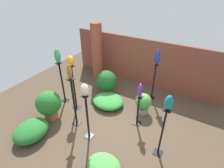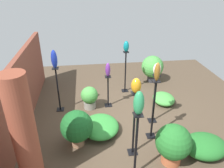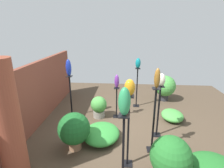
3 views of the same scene
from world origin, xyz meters
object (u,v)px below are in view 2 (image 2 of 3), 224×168
Objects in this scene: pedestal_amber at (134,127)px; potted_plant_front_left at (89,97)px; pedestal_teal at (125,74)px; pedestal_cobalt at (58,92)px; potted_plant_near_pillar at (77,127)px; art_vase_bronze at (157,72)px; pedestal_jade at (136,149)px; brick_pillar at (25,135)px; pedestal_violet at (108,93)px; art_vase_cobalt at (54,59)px; potted_plant_front_right at (173,143)px; art_vase_amber at (136,86)px; pedestal_bronze at (153,112)px; art_vase_teal at (126,46)px; art_vase_ivory at (157,69)px; potted_plant_back_center at (152,67)px; art_vase_jade at (139,103)px; pedestal_ivory at (154,101)px; art_vase_violet at (108,70)px.

pedestal_amber is 2.24× the size of potted_plant_front_left.
pedestal_cobalt is (-0.86, 1.97, -0.03)m from pedestal_teal.
potted_plant_near_pillar is (-1.46, -0.51, -0.09)m from pedestal_cobalt.
pedestal_teal is 2.49m from art_vase_bronze.
brick_pillar is at bearing 87.85° from pedestal_jade.
pedestal_violet is 1.91× the size of art_vase_cobalt.
brick_pillar reaches higher than potted_plant_front_right.
pedestal_teal is 4.46× the size of art_vase_amber.
brick_pillar is 2.65m from pedestal_bronze.
art_vase_amber is 0.34× the size of potted_plant_front_right.
pedestal_violet is (2.39, -1.60, -0.66)m from brick_pillar.
art_vase_teal is 0.51× the size of potted_plant_front_left.
potted_plant_back_center is at bearing -15.82° from art_vase_ivory.
pedestal_teal is 1.53× the size of potted_plant_front_right.
pedestal_teal is at bearing -6.81° from art_vase_amber.
art_vase_jade is at bearing 152.82° from art_vase_ivory.
art_vase_cobalt is (-0.86, 1.97, 0.01)m from art_vase_teal.
art_vase_ivory is 0.35× the size of potted_plant_near_pillar.
art_vase_cobalt is at bearing 41.71° from pedestal_amber.
potted_plant_near_pillar is (0.94, 1.06, -1.09)m from art_vase_jade.
potted_plant_front_right is (-0.34, -0.71, -1.11)m from art_vase_amber.
potted_plant_near_pillar is at bearing 108.98° from art_vase_ivory.
pedestal_bronze is at bearing -174.75° from art_vase_teal.
art_vase_jade is 0.49× the size of potted_plant_front_right.
pedestal_amber is 0.70m from pedestal_bronze.
art_vase_teal is at bearing 13.66° from pedestal_ivory.
art_vase_violet is at bearing 5.19° from art_vase_jade.
pedestal_teal reaches higher than potted_plant_back_center.
brick_pillar is at bearing 173.62° from art_vase_cobalt.
art_vase_jade is (0.00, 0.00, 0.94)m from pedestal_jade.
art_vase_teal reaches higher than pedestal_bronze.
pedestal_cobalt is 3.35m from potted_plant_back_center.
potted_plant_near_pillar is (-2.91, 2.51, -0.05)m from potted_plant_back_center.
pedestal_ivory is 1.94m from art_vase_teal.
pedestal_jade is 4.12m from potted_plant_back_center.
pedestal_jade is 2.87m from pedestal_cobalt.
potted_plant_near_pillar is (0.73, 1.85, 0.00)m from potted_plant_front_right.
pedestal_jade is at bearing -131.75° from potted_plant_near_pillar.
art_vase_bronze is at bearing 160.79° from pedestal_ivory.
pedestal_ivory is 0.95× the size of pedestal_jade.
art_vase_violet is 0.92× the size of art_vase_jade.
pedestal_cobalt is (2.34, -0.26, -0.50)m from brick_pillar.
pedestal_violet is 2.48m from pedestal_jade.
art_vase_violet reaches higher than pedestal_violet.
art_vase_ivory is at bearing -71.02° from potted_plant_near_pillar.
art_vase_jade is 0.50× the size of potted_plant_near_pillar.
art_vase_ivory is at bearing 164.18° from potted_plant_back_center.
art_vase_teal reaches higher than potted_plant_front_left.
potted_plant_front_left is 0.76× the size of potted_plant_near_pillar.
art_vase_ivory reaches higher than art_vase_violet.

